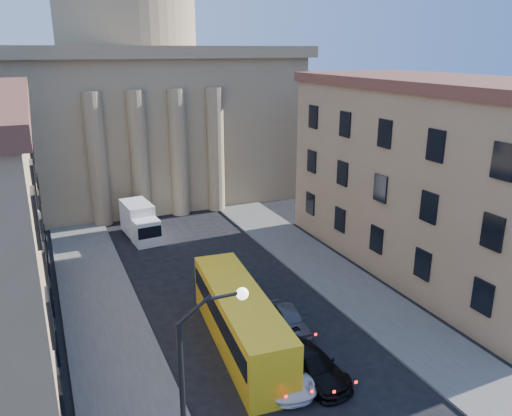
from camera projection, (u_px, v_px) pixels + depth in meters
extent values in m
cube|color=#4F4D48|center=(119.00, 367.00, 27.29)|extent=(5.00, 60.00, 0.15)
cube|color=#4F4D48|center=(374.00, 306.00, 33.83)|extent=(5.00, 60.00, 0.15)
cube|color=#877353|center=(133.00, 123.00, 61.27)|extent=(34.00, 26.00, 16.00)
cube|color=#877353|center=(128.00, 52.00, 58.72)|extent=(35.50, 27.50, 1.20)
cylinder|color=#877353|center=(126.00, 19.00, 57.62)|extent=(16.00, 16.00, 8.00)
cube|color=#877353|center=(292.00, 135.00, 68.37)|extent=(13.00, 13.00, 11.00)
cone|color=brown|center=(293.00, 78.00, 66.09)|extent=(26.02, 26.02, 4.00)
cylinder|color=#877353|center=(97.00, 160.00, 47.91)|extent=(1.80, 1.80, 13.00)
cylinder|color=#877353|center=(139.00, 157.00, 49.45)|extent=(1.80, 1.80, 13.00)
cylinder|color=#877353|center=(178.00, 153.00, 50.99)|extent=(1.80, 1.80, 13.00)
cylinder|color=#877353|center=(215.00, 150.00, 52.53)|extent=(1.80, 1.80, 13.00)
cube|color=#9B7C5B|center=(439.00, 181.00, 38.48)|extent=(11.00, 26.00, 14.00)
cube|color=brown|center=(451.00, 83.00, 36.26)|extent=(11.60, 26.60, 0.80)
cylinder|color=black|center=(194.00, 310.00, 16.66)|extent=(1.30, 0.12, 0.96)
cylinder|color=black|center=(222.00, 297.00, 16.95)|extent=(1.30, 0.12, 0.12)
sphere|color=white|center=(242.00, 294.00, 17.25)|extent=(0.44, 0.44, 0.44)
imported|color=white|center=(281.00, 368.00, 26.13)|extent=(3.04, 5.46, 1.44)
imported|color=black|center=(312.00, 364.00, 26.39)|extent=(2.78, 5.43, 1.51)
imported|color=#515257|center=(289.00, 319.00, 30.88)|extent=(2.22, 4.47, 1.46)
imported|color=black|center=(237.00, 282.00, 35.93)|extent=(1.63, 3.92, 1.26)
cube|color=yellow|center=(240.00, 320.00, 28.95)|extent=(3.76, 12.13, 3.36)
cube|color=black|center=(240.00, 311.00, 28.78)|extent=(3.77, 11.49, 1.19)
cylinder|color=black|center=(245.00, 386.00, 25.05)|extent=(0.42, 1.11, 1.08)
cylinder|color=black|center=(285.00, 377.00, 25.71)|extent=(0.42, 1.11, 1.08)
cylinder|color=black|center=(205.00, 306.00, 32.88)|extent=(0.42, 1.11, 1.08)
cylinder|color=black|center=(237.00, 300.00, 33.54)|extent=(0.42, 1.11, 1.08)
cube|color=silver|center=(146.00, 232.00, 44.45)|extent=(2.40, 2.49, 2.29)
cube|color=black|center=(150.00, 232.00, 43.45)|extent=(2.11, 0.31, 1.05)
cube|color=silver|center=(137.00, 218.00, 46.44)|extent=(2.65, 4.21, 2.96)
cylinder|color=black|center=(137.00, 242.00, 43.91)|extent=(0.35, 0.88, 0.86)
cylinder|color=black|center=(158.00, 239.00, 44.79)|extent=(0.35, 0.88, 0.86)
cylinder|color=black|center=(126.00, 229.00, 47.09)|extent=(0.35, 0.88, 0.86)
cylinder|color=black|center=(146.00, 226.00, 47.98)|extent=(0.35, 0.88, 0.86)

